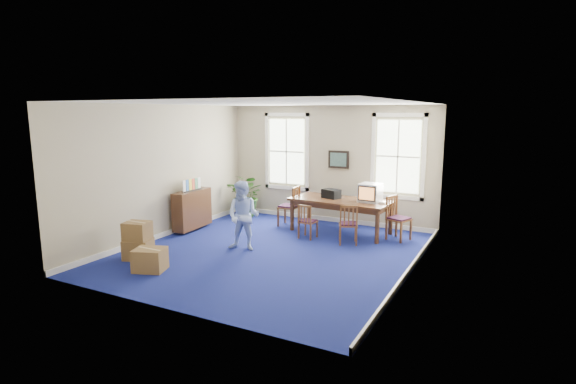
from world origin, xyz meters
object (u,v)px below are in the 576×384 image
at_px(man, 243,216).
at_px(conference_table, 340,216).
at_px(crt_tv, 370,193).
at_px(chair_near_left, 308,221).
at_px(credenza, 192,211).
at_px(potted_plant, 247,196).
at_px(cardboard_boxes, 149,240).

bearing_deg(man, conference_table, 49.32).
bearing_deg(crt_tv, man, -126.14).
bearing_deg(chair_near_left, credenza, 16.98).
height_order(conference_table, credenza, credenza).
height_order(potted_plant, cardboard_boxes, potted_plant).
distance_m(conference_table, man, 2.77).
xyz_separation_m(credenza, potted_plant, (0.45, 1.94, 0.13)).
height_order(conference_table, cardboard_boxes, conference_table).
distance_m(chair_near_left, credenza, 3.06).
bearing_deg(man, potted_plant, 110.20).
bearing_deg(crt_tv, cardboard_boxes, -127.63).
bearing_deg(conference_table, crt_tv, 8.71).
bearing_deg(crt_tv, credenza, -154.80).
height_order(crt_tv, cardboard_boxes, crt_tv).
bearing_deg(cardboard_boxes, credenza, 107.53).
height_order(chair_near_left, cardboard_boxes, chair_near_left).
bearing_deg(chair_near_left, cardboard_boxes, 56.74).
height_order(man, cardboard_boxes, man).
relative_size(conference_table, man, 1.62).
relative_size(crt_tv, chair_near_left, 0.63).
bearing_deg(crt_tv, potted_plant, 179.32).
bearing_deg(cardboard_boxes, conference_table, 53.90).
distance_m(conference_table, cardboard_boxes, 4.71).
height_order(crt_tv, credenza, crt_tv).
height_order(crt_tv, man, man).
bearing_deg(potted_plant, crt_tv, -5.34).
distance_m(crt_tv, chair_near_left, 1.68).
xyz_separation_m(conference_table, potted_plant, (-3.05, 0.41, 0.19)).
bearing_deg(cardboard_boxes, potted_plant, 93.69).
height_order(conference_table, potted_plant, potted_plant).
relative_size(crt_tv, potted_plant, 0.43).
distance_m(crt_tv, man, 3.24).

